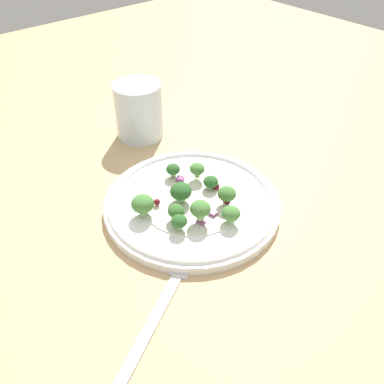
# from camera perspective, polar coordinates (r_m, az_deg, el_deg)

# --- Properties ---
(ground_plane) EXTENTS (1.80, 1.80, 0.02)m
(ground_plane) POSITION_cam_1_polar(r_m,az_deg,el_deg) (0.55, 0.21, -5.27)
(ground_plane) COLOR tan
(plate) EXTENTS (0.24, 0.24, 0.02)m
(plate) POSITION_cam_1_polar(r_m,az_deg,el_deg) (0.56, -0.00, -1.46)
(plate) COLOR white
(plate) RESTS_ON ground_plane
(dressing_pool) EXTENTS (0.14, 0.14, 0.00)m
(dressing_pool) POSITION_cam_1_polar(r_m,az_deg,el_deg) (0.56, -0.00, -1.11)
(dressing_pool) COLOR white
(dressing_pool) RESTS_ON plate
(broccoli_floret_0) EXTENTS (0.02, 0.02, 0.02)m
(broccoli_floret_0) POSITION_cam_1_polar(r_m,az_deg,el_deg) (0.57, 2.63, 1.38)
(broccoli_floret_0) COLOR #9EC684
(broccoli_floret_0) RESTS_ON plate
(broccoli_floret_1) EXTENTS (0.02, 0.02, 0.02)m
(broccoli_floret_1) POSITION_cam_1_polar(r_m,az_deg,el_deg) (0.52, 5.44, -3.03)
(broccoli_floret_1) COLOR #9EC684
(broccoli_floret_1) RESTS_ON plate
(broccoli_floret_2) EXTENTS (0.02, 0.02, 0.02)m
(broccoli_floret_2) POSITION_cam_1_polar(r_m,az_deg,el_deg) (0.54, 4.87, -0.31)
(broccoli_floret_2) COLOR #8EB77A
(broccoli_floret_2) RESTS_ON plate
(broccoli_floret_3) EXTENTS (0.03, 0.03, 0.03)m
(broccoli_floret_3) POSITION_cam_1_polar(r_m,az_deg,el_deg) (0.51, 1.35, -2.29)
(broccoli_floret_3) COLOR #9EC684
(broccoli_floret_3) RESTS_ON plate
(broccoli_floret_4) EXTENTS (0.02, 0.02, 0.02)m
(broccoli_floret_4) POSITION_cam_1_polar(r_m,az_deg,el_deg) (0.59, -2.66, 3.14)
(broccoli_floret_4) COLOR #9EC684
(broccoli_floret_4) RESTS_ON plate
(broccoli_floret_5) EXTENTS (0.02, 0.02, 0.02)m
(broccoli_floret_5) POSITION_cam_1_polar(r_m,az_deg,el_deg) (0.58, 0.73, 3.20)
(broccoli_floret_5) COLOR #9EC684
(broccoli_floret_5) RESTS_ON plate
(broccoli_floret_6) EXTENTS (0.03, 0.03, 0.03)m
(broccoli_floret_6) POSITION_cam_1_polar(r_m,az_deg,el_deg) (0.54, -1.57, 0.04)
(broccoli_floret_6) COLOR #8EB77A
(broccoli_floret_6) RESTS_ON plate
(broccoli_floret_7) EXTENTS (0.02, 0.02, 0.02)m
(broccoli_floret_7) POSITION_cam_1_polar(r_m,az_deg,el_deg) (0.52, -2.24, -2.70)
(broccoli_floret_7) COLOR #8EB77A
(broccoli_floret_7) RESTS_ON plate
(broccoli_floret_8) EXTENTS (0.03, 0.03, 0.03)m
(broccoli_floret_8) POSITION_cam_1_polar(r_m,az_deg,el_deg) (0.53, -6.87, -1.70)
(broccoli_floret_8) COLOR #8EB77A
(broccoli_floret_8) RESTS_ON plate
(broccoli_floret_9) EXTENTS (0.02, 0.02, 0.02)m
(broccoli_floret_9) POSITION_cam_1_polar(r_m,az_deg,el_deg) (0.50, -1.80, -4.11)
(broccoli_floret_9) COLOR #8EB77A
(broccoli_floret_9) RESTS_ON plate
(cranberry_0) EXTENTS (0.01, 0.01, 0.01)m
(cranberry_0) POSITION_cam_1_polar(r_m,az_deg,el_deg) (0.54, -4.90, -1.40)
(cranberry_0) COLOR maroon
(cranberry_0) RESTS_ON plate
(cranberry_1) EXTENTS (0.01, 0.01, 0.01)m
(cranberry_1) POSITION_cam_1_polar(r_m,az_deg,el_deg) (0.54, 2.18, -2.07)
(cranberry_1) COLOR maroon
(cranberry_1) RESTS_ON plate
(cranberry_2) EXTENTS (0.01, 0.01, 0.01)m
(cranberry_2) POSITION_cam_1_polar(r_m,az_deg,el_deg) (0.57, 3.39, 0.76)
(cranberry_2) COLOR maroon
(cranberry_2) RESTS_ON plate
(cranberry_3) EXTENTS (0.01, 0.01, 0.01)m
(cranberry_3) POSITION_cam_1_polar(r_m,az_deg,el_deg) (0.54, 4.91, -1.30)
(cranberry_3) COLOR #4C0A14
(cranberry_3) RESTS_ON plate
(onion_bit_0) EXTENTS (0.01, 0.01, 0.00)m
(onion_bit_0) POSITION_cam_1_polar(r_m,az_deg,el_deg) (0.52, 1.05, -4.32)
(onion_bit_0) COLOR #A35B93
(onion_bit_0) RESTS_ON plate
(onion_bit_1) EXTENTS (0.01, 0.01, 0.01)m
(onion_bit_1) POSITION_cam_1_polar(r_m,az_deg,el_deg) (0.58, -1.64, 1.82)
(onion_bit_1) COLOR #843D75
(onion_bit_1) RESTS_ON plate
(onion_bit_2) EXTENTS (0.01, 0.01, 0.01)m
(onion_bit_2) POSITION_cam_1_polar(r_m,az_deg,el_deg) (0.53, 2.93, -2.97)
(onion_bit_2) COLOR #934C84
(onion_bit_2) RESTS_ON plate
(fork) EXTENTS (0.10, 0.17, 0.01)m
(fork) POSITION_cam_1_polar(r_m,az_deg,el_deg) (0.45, -4.42, -15.67)
(fork) COLOR silver
(fork) RESTS_ON ground_plane
(water_glass) EXTENTS (0.08, 0.08, 0.09)m
(water_glass) POSITION_cam_1_polar(r_m,az_deg,el_deg) (0.70, -7.39, 11.15)
(water_glass) COLOR silver
(water_glass) RESTS_ON ground_plane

